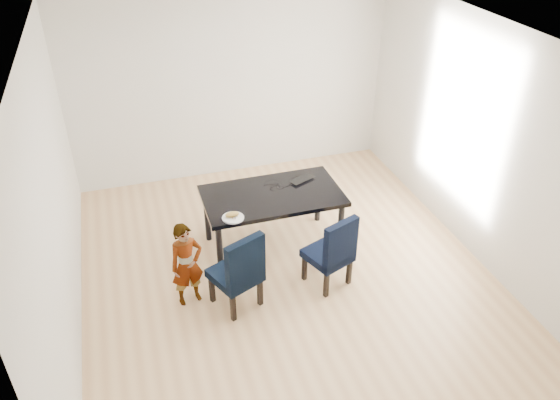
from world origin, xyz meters
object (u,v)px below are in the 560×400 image
object	(u,v)px
chair_right	(328,249)
child	(187,265)
chair_left	(235,269)
laptop	(300,178)
dining_table	(273,221)
plate	(233,218)

from	to	relation	value
chair_right	child	bearing A→B (deg)	152.98
chair_left	laptop	world-z (taller)	chair_left
child	laptop	size ratio (longest dim) A/B	3.00
chair_left	chair_right	size ratio (longest dim) A/B	1.04
dining_table	plate	size ratio (longest dim) A/B	6.71
child	laptop	distance (m)	1.79
chair_left	chair_right	world-z (taller)	chair_left
chair_left	plate	bearing A→B (deg)	53.67
chair_right	plate	size ratio (longest dim) A/B	3.77
child	plate	bearing A→B (deg)	14.89
chair_right	child	xyz separation A→B (m)	(-1.51, 0.15, 0.03)
dining_table	chair_left	distance (m)	1.07
dining_table	plate	xyz separation A→B (m)	(-0.55, -0.35, 0.38)
dining_table	child	xyz separation A→B (m)	(-1.12, -0.65, 0.11)
chair_left	plate	size ratio (longest dim) A/B	3.91
dining_table	chair_right	bearing A→B (deg)	-64.22
chair_left	chair_right	bearing A→B (deg)	-21.50
child	plate	world-z (taller)	child
dining_table	chair_left	xyz separation A→B (m)	(-0.66, -0.84, 0.09)
plate	chair_left	bearing A→B (deg)	-102.76
chair_left	laptop	distance (m)	1.54
dining_table	chair_right	xyz separation A→B (m)	(0.39, -0.80, 0.07)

